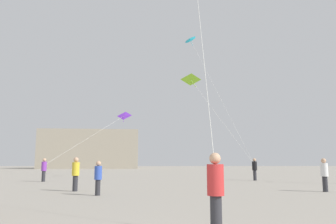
# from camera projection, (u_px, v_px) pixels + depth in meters

# --- Properties ---
(person_in_blue) EXTENTS (0.34, 0.34, 1.57)m
(person_in_blue) POSITION_uv_depth(u_px,v_px,m) (98.00, 176.00, 15.44)
(person_in_blue) COLOR #2D2D33
(person_in_blue) RESTS_ON ground_plane
(person_in_yellow) EXTENTS (0.39, 0.39, 1.78)m
(person_in_yellow) POSITION_uv_depth(u_px,v_px,m) (76.00, 173.00, 17.72)
(person_in_yellow) COLOR #2D2D33
(person_in_yellow) RESTS_ON ground_plane
(person_in_white) EXTENTS (0.37, 0.37, 1.72)m
(person_in_white) POSITION_uv_depth(u_px,v_px,m) (324.00, 173.00, 17.39)
(person_in_white) COLOR #2D2D33
(person_in_white) RESTS_ON ground_plane
(person_in_red) EXTENTS (0.37, 0.37, 1.71)m
(person_in_red) POSITION_uv_depth(u_px,v_px,m) (216.00, 188.00, 7.31)
(person_in_red) COLOR #2D2D33
(person_in_red) RESTS_ON ground_plane
(person_in_purple) EXTENTS (0.40, 0.40, 1.85)m
(person_in_purple) POSITION_uv_depth(u_px,v_px,m) (44.00, 169.00, 26.60)
(person_in_purple) COLOR #2D2D33
(person_in_purple) RESTS_ON ground_plane
(person_in_black) EXTENTS (0.41, 0.41, 1.87)m
(person_in_black) POSITION_uv_depth(u_px,v_px,m) (255.00, 168.00, 28.49)
(person_in_black) COLOR #2D2D33
(person_in_black) RESTS_ON ground_plane
(kite_cyan_diamond) EXTENTS (5.52, 9.49, 15.06)m
(kite_cyan_diamond) POSITION_uv_depth(u_px,v_px,m) (190.00, 40.00, 39.04)
(kite_cyan_diamond) COLOR #1EB2C6
(kite_violet_delta) EXTENTS (6.08, 8.38, 5.48)m
(kite_violet_delta) POSITION_uv_depth(u_px,v_px,m) (123.00, 117.00, 35.19)
(kite_violet_delta) COLOR purple
(kite_lime_delta) EXTENTS (6.08, 0.66, 7.72)m
(kite_lime_delta) POSITION_uv_depth(u_px,v_px,m) (192.00, 81.00, 29.18)
(kite_lime_delta) COLOR #8CD12D
(building_left_hall) EXTENTS (25.62, 15.91, 9.81)m
(building_left_hall) POSITION_uv_depth(u_px,v_px,m) (91.00, 150.00, 89.05)
(building_left_hall) COLOR #A39984
(building_left_hall) RESTS_ON ground_plane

